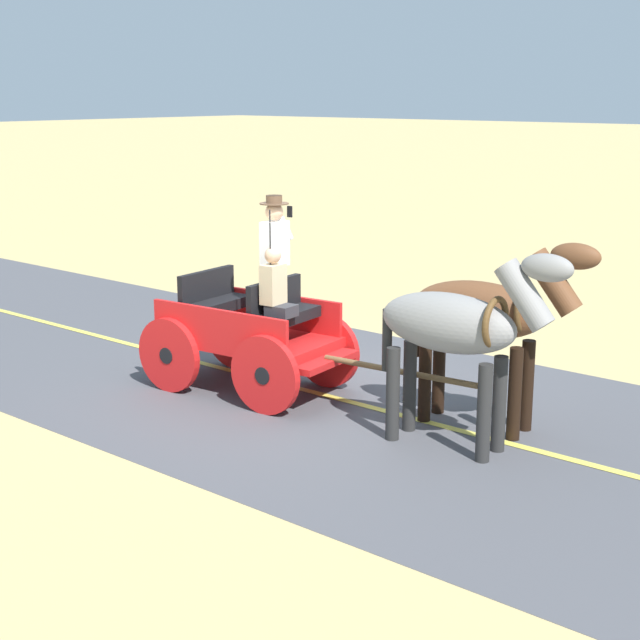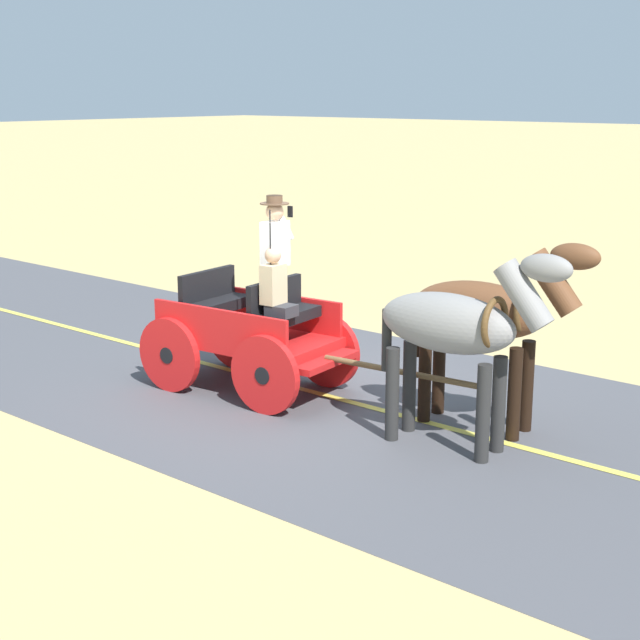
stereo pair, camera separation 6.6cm
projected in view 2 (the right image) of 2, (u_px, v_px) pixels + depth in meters
ground_plane at (294, 388)px, 12.23m from camera, size 200.00×200.00×0.00m
road_surface at (294, 387)px, 12.23m from camera, size 5.94×160.00×0.01m
road_centre_stripe at (294, 387)px, 12.23m from camera, size 0.12×160.00×0.00m
horse_drawn_carriage at (253, 328)px, 11.97m from camera, size 1.64×4.52×2.50m
horse_near_side at (487, 315)px, 10.47m from camera, size 0.74×2.14×2.21m
horse_off_side at (456, 329)px, 9.87m from camera, size 0.68×2.14×2.21m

